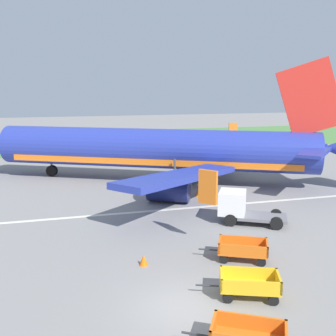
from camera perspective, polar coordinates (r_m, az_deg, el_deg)
The scene contains 9 objects.
ground_plane at distance 17.35m, azimuth 2.11°, elevation -19.23°, with size 220.00×220.00×0.00m, color gray.
grass_strip at distance 68.10m, azimuth -11.29°, elevation 3.83°, with size 220.00×28.00×0.06m, color #518442.
apron_stripe at distance 28.99m, azimuth -5.58°, elevation -6.35°, with size 120.00×0.36×0.01m, color silver.
airplane at distance 37.60m, azimuth -0.61°, elevation 2.61°, with size 35.07×28.95×11.34m.
baggage_cart_second_in_row at distance 18.13m, azimuth 11.47°, elevation -15.86°, with size 3.58×2.20×1.07m.
baggage_cart_third_in_row at distance 21.53m, azimuth 10.56°, elevation -11.28°, with size 3.52×2.35×1.07m.
service_truck_beside_carts at distance 27.01m, azimuth 10.13°, elevation -5.39°, with size 4.75×3.78×2.10m.
traffic_cone_mid_apron at distance 33.12m, azimuth 4.29°, elevation -3.56°, with size 0.42×0.42×0.55m, color orange.
traffic_cone_by_carts at distance 20.79m, azimuth -3.49°, elevation -12.90°, with size 0.43×0.43×0.57m, color orange.
Camera 1 is at (-4.48, -14.23, 8.87)m, focal length 42.91 mm.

